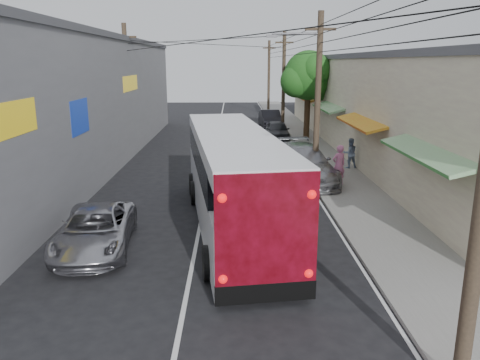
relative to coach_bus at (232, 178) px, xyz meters
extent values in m
plane|color=black|center=(-1.19, -6.94, -1.77)|extent=(120.00, 120.00, 0.00)
cube|color=slate|center=(5.31, 13.06, -1.71)|extent=(3.00, 80.00, 0.12)
cube|color=beige|center=(9.81, 15.06, 1.23)|extent=(6.00, 40.00, 6.00)
cube|color=#4C4C51|center=(9.81, 15.06, 4.33)|extent=(6.20, 40.00, 0.30)
cube|color=#1A761B|center=(6.51, -0.94, 1.13)|extent=(1.39, 6.00, 0.46)
cube|color=#D65019|center=(6.51, 7.06, 1.13)|extent=(1.39, 6.00, 0.46)
cube|color=#1A761B|center=(6.51, 15.06, 1.13)|extent=(1.39, 6.00, 0.46)
cube|color=#D65019|center=(6.51, 23.06, 1.13)|extent=(1.39, 6.00, 0.46)
cube|color=#1A761B|center=(6.51, 31.06, 1.13)|extent=(1.39, 6.00, 0.46)
cube|color=gray|center=(-9.69, 11.06, 1.73)|extent=(7.00, 36.00, 7.00)
cube|color=#4C4C51|center=(-9.69, 11.06, 5.33)|extent=(7.20, 36.00, 0.30)
cube|color=yellow|center=(-6.24, -2.94, 2.43)|extent=(0.12, 3.50, 1.00)
cube|color=#1433A5|center=(-6.24, 3.06, 1.83)|extent=(0.12, 2.20, 1.40)
cube|color=yellow|center=(-6.24, 13.06, 2.73)|extent=(0.12, 4.00, 0.90)
cylinder|color=#473828|center=(4.01, 6.06, 2.23)|extent=(0.28, 0.28, 8.00)
cube|color=#473828|center=(4.01, 6.06, 5.43)|extent=(1.40, 0.12, 0.12)
cylinder|color=#473828|center=(4.01, 21.06, 2.23)|extent=(0.28, 0.28, 8.00)
cube|color=#473828|center=(4.01, 21.06, 5.43)|extent=(1.40, 0.12, 0.12)
cylinder|color=#473828|center=(4.01, 36.06, 2.23)|extent=(0.28, 0.28, 8.00)
cube|color=#473828|center=(4.01, 36.06, 5.43)|extent=(1.40, 0.12, 0.12)
cylinder|color=#473828|center=(-6.39, 13.06, 2.23)|extent=(0.28, 0.28, 8.00)
cube|color=#473828|center=(-6.39, 13.06, 5.43)|extent=(1.40, 0.12, 0.12)
cylinder|color=#59595E|center=(2.91, 6.06, 5.23)|extent=(2.20, 0.10, 0.10)
cube|color=#59595E|center=(1.81, 6.06, 5.13)|extent=(0.50, 0.18, 0.12)
cylinder|color=#3F2B19|center=(5.61, 19.06, 0.23)|extent=(0.44, 0.44, 4.00)
sphere|color=#155215|center=(5.61, 19.06, 3.03)|extent=(3.60, 3.60, 3.60)
sphere|color=#155215|center=(6.61, 19.66, 2.43)|extent=(2.60, 2.60, 2.60)
sphere|color=#155215|center=(4.71, 18.66, 2.63)|extent=(2.40, 2.40, 2.40)
sphere|color=#155215|center=(6.01, 18.06, 3.43)|extent=(2.20, 2.20, 2.20)
sphere|color=#155215|center=(5.31, 19.96, 3.23)|extent=(2.00, 2.00, 2.00)
cube|color=white|center=(0.01, -0.10, -0.65)|extent=(3.96, 11.95, 1.86)
cube|color=black|center=(-0.05, 0.39, 0.72)|extent=(3.72, 10.02, 0.98)
cube|color=white|center=(0.01, -0.10, 1.41)|extent=(3.96, 11.95, 0.49)
cube|color=maroon|center=(0.78, -5.93, 0.18)|extent=(2.41, 0.39, 2.84)
cube|color=black|center=(0.78, -5.93, -1.33)|extent=(2.44, 0.42, 0.49)
sphere|color=red|center=(-0.23, -6.10, -0.89)|extent=(0.22, 0.22, 0.22)
sphere|color=red|center=(1.80, -5.83, -0.89)|extent=(0.22, 0.22, 0.22)
sphere|color=red|center=(-0.23, -6.10, 1.06)|extent=(0.22, 0.22, 0.22)
sphere|color=red|center=(1.80, -5.83, 1.06)|extent=(0.22, 0.22, 0.22)
cylinder|color=black|center=(-0.66, -4.33, -1.28)|extent=(0.42, 1.01, 0.98)
cylinder|color=black|center=(1.76, -4.01, -1.28)|extent=(0.42, 1.01, 0.98)
cylinder|color=black|center=(-1.58, 2.65, -1.28)|extent=(0.42, 1.01, 0.98)
cylinder|color=black|center=(0.84, 2.97, -1.28)|extent=(0.42, 1.01, 0.98)
cylinder|color=black|center=(-1.77, 4.10, -1.28)|extent=(0.42, 1.01, 0.98)
cylinder|color=black|center=(0.65, 4.42, -1.28)|extent=(0.42, 1.01, 0.98)
imported|color=#B0AFB6|center=(-4.31, -2.15, -1.11)|extent=(2.64, 4.93, 1.32)
imported|color=gray|center=(3.41, 6.41, -0.87)|extent=(3.18, 6.47, 1.81)
imported|color=#232327|center=(3.41, 19.06, -1.05)|extent=(1.77, 4.25, 1.44)
imported|color=black|center=(3.41, 25.94, -0.99)|extent=(1.93, 4.85, 1.57)
imported|color=#C36797|center=(5.00, 5.34, -0.71)|extent=(0.81, 0.67, 1.89)
imported|color=#7C91B5|center=(6.41, 8.90, -0.84)|extent=(0.86, 0.71, 1.63)
camera|label=1|loc=(0.00, -16.04, 4.00)|focal=35.00mm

